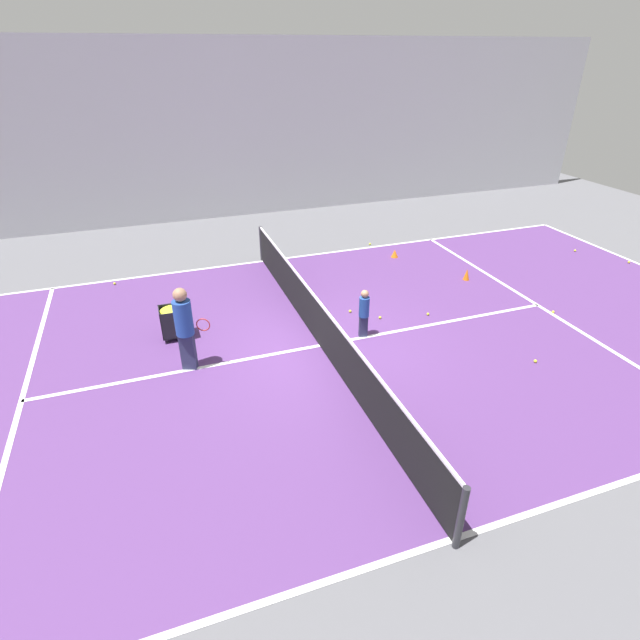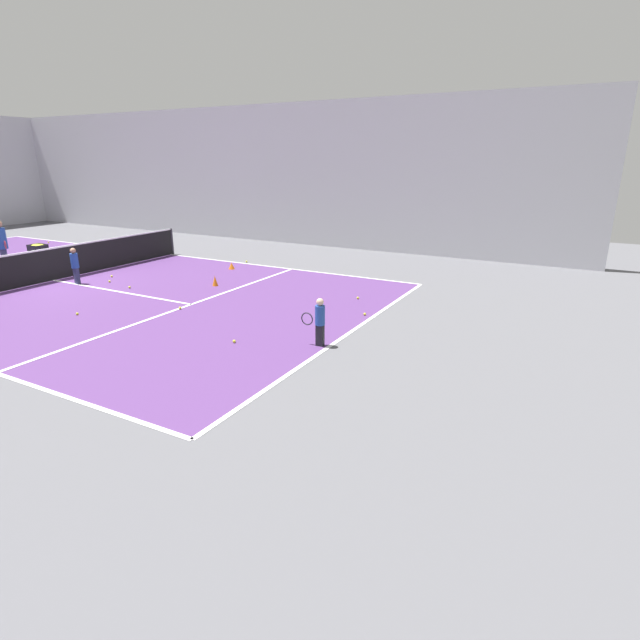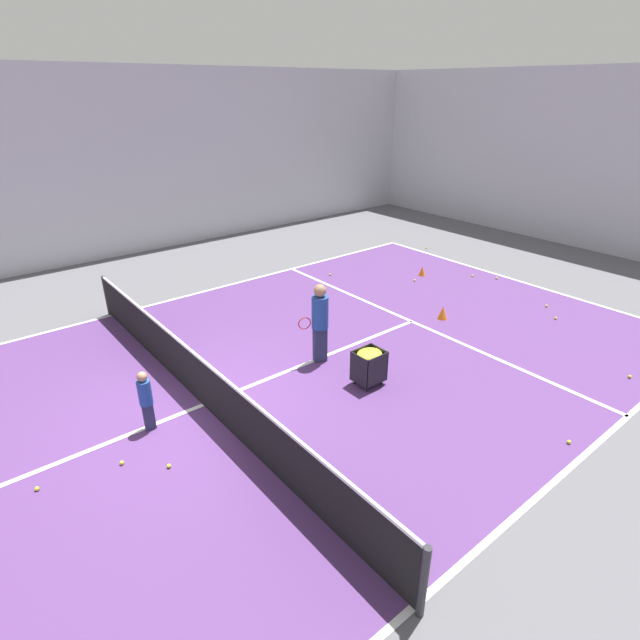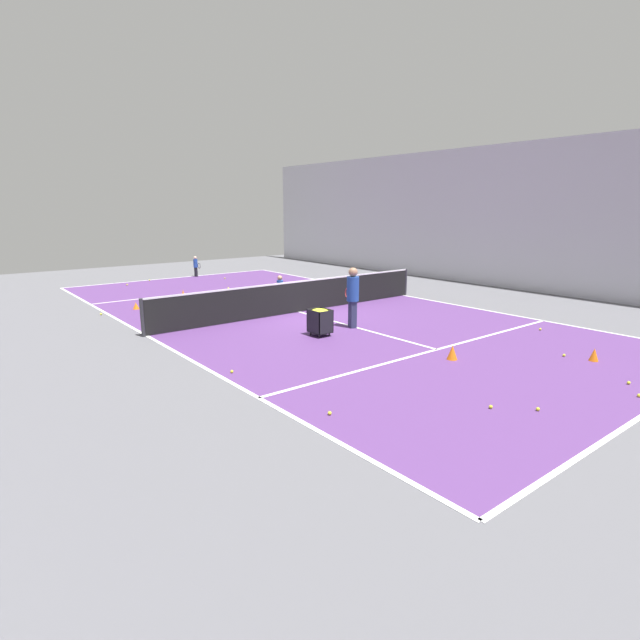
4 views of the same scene
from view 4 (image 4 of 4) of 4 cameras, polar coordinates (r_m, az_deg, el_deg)
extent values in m
plane|color=#5B5B60|center=(17.26, -2.39, 0.92)|extent=(35.71, 35.71, 0.00)
cube|color=#563370|center=(17.26, -2.39, 0.92)|extent=(10.60, 21.65, 0.00)
cube|color=white|center=(26.67, -16.28, 4.65)|extent=(10.60, 0.10, 0.00)
cube|color=white|center=(20.77, 9.52, 2.79)|extent=(0.10, 21.65, 0.00)
cube|color=white|center=(14.86, -19.15, -1.73)|extent=(0.10, 21.65, 0.00)
cube|color=white|center=(22.27, -11.47, 3.38)|extent=(10.60, 0.10, 0.00)
cube|color=white|center=(13.06, 13.22, -3.30)|extent=(10.60, 0.10, 0.00)
cube|color=white|center=(17.26, -2.39, 0.93)|extent=(0.10, 11.91, 0.00)
cube|color=silver|center=(24.51, 18.00, 11.17)|extent=(0.15, 32.01, 6.23)
cylinder|color=#2D2D33|center=(20.76, 9.76, 4.29)|extent=(0.10, 0.10, 1.09)
cylinder|color=#2D2D33|center=(14.71, -19.66, 0.24)|extent=(0.10, 0.10, 1.09)
cube|color=black|center=(17.16, -2.41, 2.65)|extent=(10.70, 0.03, 1.02)
cube|color=white|center=(17.08, -2.42, 4.41)|extent=(10.70, 0.04, 0.05)
cube|color=black|center=(26.88, -13.99, 5.35)|extent=(0.11, 0.17, 0.48)
cylinder|color=#234799|center=(26.82, -14.04, 6.30)|extent=(0.22, 0.22, 0.43)
sphere|color=beige|center=(26.79, -14.08, 6.92)|extent=(0.16, 0.16, 0.16)
torus|color=black|center=(26.60, -13.66, 6.04)|extent=(0.03, 0.28, 0.28)
cube|color=#2D3351|center=(14.99, 3.73, 0.67)|extent=(0.27, 0.33, 0.82)
cylinder|color=#234799|center=(14.84, 3.78, 3.58)|extent=(0.47, 0.47, 0.73)
sphere|color=#A87A5B|center=(14.77, 3.81, 5.49)|extent=(0.27, 0.27, 0.27)
torus|color=#B22D2D|center=(15.19, 3.10, 3.10)|extent=(0.12, 0.27, 0.28)
cube|color=#2D3351|center=(18.04, -4.57, 2.25)|extent=(0.14, 0.20, 0.52)
cylinder|color=#234799|center=(17.95, -4.60, 3.81)|extent=(0.27, 0.27, 0.47)
sphere|color=#A87A5B|center=(17.90, -4.62, 4.82)|extent=(0.17, 0.17, 0.17)
cube|color=black|center=(14.07, 0.00, -1.35)|extent=(0.51, 0.58, 0.02)
cube|color=black|center=(14.21, -0.70, 0.12)|extent=(0.51, 0.02, 0.64)
cube|color=black|center=(13.78, 0.73, -0.28)|extent=(0.51, 0.02, 0.64)
cube|color=black|center=(14.14, 0.77, 0.06)|extent=(0.02, 0.58, 0.64)
cube|color=black|center=(13.84, -0.79, -0.21)|extent=(0.02, 0.58, 0.64)
ellipsoid|color=yellow|center=(13.94, 0.00, 0.97)|extent=(0.47, 0.54, 0.16)
cylinder|color=black|center=(14.34, 0.05, -1.30)|extent=(0.05, 0.05, 0.11)
cylinder|color=black|center=(14.13, -1.08, -1.52)|extent=(0.05, 0.05, 0.11)
cylinder|color=black|center=(14.03, 1.08, -1.62)|extent=(0.05, 0.05, 0.11)
cylinder|color=black|center=(13.82, -0.05, -1.85)|extent=(0.05, 0.05, 0.11)
cone|color=orange|center=(12.28, 14.89, -3.60)|extent=(0.25, 0.25, 0.35)
cone|color=orange|center=(18.88, -20.29, 1.54)|extent=(0.22, 0.22, 0.24)
cone|color=orange|center=(13.43, 28.84, -3.48)|extent=(0.22, 0.22, 0.31)
cone|color=orange|center=(20.69, -15.37, 2.92)|extent=(0.18, 0.18, 0.33)
sphere|color=yellow|center=(11.13, -10.05, -5.82)|extent=(0.07, 0.07, 0.07)
sphere|color=yellow|center=(21.73, -4.09, 3.46)|extent=(0.07, 0.07, 0.07)
sphere|color=yellow|center=(8.86, 1.11, -10.59)|extent=(0.07, 0.07, 0.07)
sphere|color=yellow|center=(25.68, -10.82, 4.71)|extent=(0.07, 0.07, 0.07)
sphere|color=yellow|center=(13.50, 26.11, -3.64)|extent=(0.07, 0.07, 0.07)
sphere|color=yellow|center=(11.40, 32.66, -7.27)|extent=(0.07, 0.07, 0.07)
sphere|color=yellow|center=(22.54, -10.44, 3.62)|extent=(0.07, 0.07, 0.07)
sphere|color=yellow|center=(12.08, 31.80, -6.11)|extent=(0.07, 0.07, 0.07)
sphere|color=yellow|center=(19.49, -8.70, 2.27)|extent=(0.07, 0.07, 0.07)
sphere|color=yellow|center=(16.04, 23.87, -0.97)|extent=(0.07, 0.07, 0.07)
sphere|color=yellow|center=(24.78, -21.19, 3.78)|extent=(0.07, 0.07, 0.07)
sphere|color=yellow|center=(18.30, -23.75, 0.63)|extent=(0.07, 0.07, 0.07)
sphere|color=yellow|center=(9.62, 18.93, -9.36)|extent=(0.07, 0.07, 0.07)
sphere|color=yellow|center=(9.82, 23.64, -9.30)|extent=(0.07, 0.07, 0.07)
sphere|color=yellow|center=(17.61, -8.05, 1.16)|extent=(0.07, 0.07, 0.07)
sphere|color=yellow|center=(25.95, -18.91, 4.33)|extent=(0.07, 0.07, 0.07)
sphere|color=yellow|center=(18.36, -7.46, 1.66)|extent=(0.07, 0.07, 0.07)
camera|label=1|loc=(21.70, 23.49, 17.82)|focal=28.00mm
camera|label=2|loc=(35.25, -4.27, 13.25)|focal=28.00mm
camera|label=3|loc=(17.22, -32.11, 17.63)|focal=28.00mm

